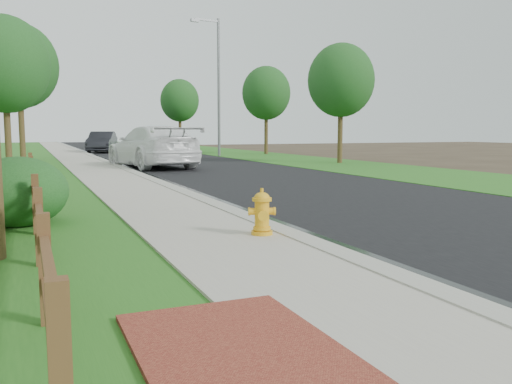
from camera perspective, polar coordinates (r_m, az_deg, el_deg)
name	(u,v)px	position (r m, az deg, el deg)	size (l,w,h in m)	color
ground	(388,295)	(6.43, 13.77, -10.47)	(120.00, 120.00, 0.00)	#362A1D
road	(149,155)	(40.80, -11.23, 3.85)	(8.00, 90.00, 0.02)	black
curb	(90,155)	(40.15, -17.12, 3.72)	(0.40, 90.00, 0.12)	gray
wet_gutter	(95,156)	(40.19, -16.62, 3.68)	(0.50, 90.00, 0.00)	black
sidewalk	(70,156)	(40.04, -18.97, 3.63)	(2.20, 90.00, 0.10)	#A1998C
grass_strip	(41,157)	(39.95, -21.69, 3.49)	(1.60, 90.00, 0.06)	#26611B
verge_far	(236,153)	(42.74, -2.12, 4.10)	(6.00, 90.00, 0.04)	#26611B
brick_patch	(240,355)	(4.56, -1.72, -16.78)	(1.60, 2.40, 0.11)	maroon
ranch_fence	(35,194)	(11.37, -22.27, -0.20)	(0.12, 16.92, 1.10)	#472F17
fire_hydrant	(262,213)	(9.12, 0.63, -2.26)	(0.52, 0.42, 0.79)	yellow
white_suv	(152,147)	(27.14, -10.86, 4.70)	(2.83, 6.96, 2.02)	white
dark_car_mid	(177,145)	(42.37, -8.35, 4.94)	(1.60, 3.98, 1.36)	black
dark_car_far	(102,142)	(45.91, -15.89, 5.09)	(1.80, 5.15, 1.70)	black
streetlight	(216,79)	(38.01, -4.19, 11.77)	(2.16, 0.55, 9.37)	slate
boulder	(20,191)	(14.17, -23.61, 0.09)	(1.19, 0.90, 0.80)	brown
shrub_c	(18,192)	(11.31, -23.80, 0.00)	(1.88, 1.88, 1.36)	#194217
tree_near_left	(4,64)	(26.38, -24.98, 12.07)	(3.83, 3.83, 6.78)	#382516
tree_near_right	(341,80)	(30.41, 8.94, 11.52)	(3.63, 3.63, 6.53)	#382516
tree_mid_left	(19,66)	(35.35, -23.71, 12.05)	(4.51, 4.51, 8.06)	#382516
tree_mid_right	(266,93)	(41.10, 1.08, 10.35)	(3.63, 3.63, 6.58)	#382516
tree_far_right	(180,101)	(49.97, -8.04, 9.51)	(3.47, 3.47, 6.39)	#382516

